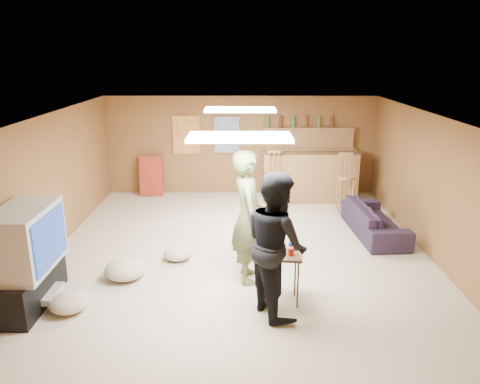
{
  "coord_description": "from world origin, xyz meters",
  "views": [
    {
      "loc": [
        0.01,
        -6.85,
        3.11
      ],
      "look_at": [
        0.0,
        0.2,
        1.0
      ],
      "focal_mm": 35.0,
      "sensor_mm": 36.0,
      "label": 1
    }
  ],
  "objects_px": {
    "tv_body": "(25,239)",
    "person_black": "(276,244)",
    "bar_counter": "(309,176)",
    "person_olive": "(248,217)",
    "tray_table": "(281,278)",
    "sofa": "(375,220)"
  },
  "relations": [
    {
      "from": "tv_body",
      "to": "person_black",
      "type": "distance_m",
      "value": 3.09
    },
    {
      "from": "bar_counter",
      "to": "person_olive",
      "type": "relative_size",
      "value": 1.07
    },
    {
      "from": "tv_body",
      "to": "tray_table",
      "type": "height_order",
      "value": "tv_body"
    },
    {
      "from": "sofa",
      "to": "tray_table",
      "type": "relative_size",
      "value": 2.69
    },
    {
      "from": "person_black",
      "to": "sofa",
      "type": "bearing_deg",
      "value": -59.52
    },
    {
      "from": "person_olive",
      "to": "sofa",
      "type": "distance_m",
      "value": 2.93
    },
    {
      "from": "person_black",
      "to": "tray_table",
      "type": "height_order",
      "value": "person_black"
    },
    {
      "from": "tray_table",
      "to": "person_olive",
      "type": "bearing_deg",
      "value": 123.47
    },
    {
      "from": "person_black",
      "to": "bar_counter",
      "type": "bearing_deg",
      "value": -35.37
    },
    {
      "from": "person_olive",
      "to": "tray_table",
      "type": "xyz_separation_m",
      "value": [
        0.42,
        -0.63,
        -0.6
      ]
    },
    {
      "from": "bar_counter",
      "to": "person_black",
      "type": "xyz_separation_m",
      "value": [
        -1.06,
        -4.59,
        0.35
      ]
    },
    {
      "from": "tray_table",
      "to": "bar_counter",
      "type": "bearing_deg",
      "value": 77.47
    },
    {
      "from": "tv_body",
      "to": "tray_table",
      "type": "distance_m",
      "value": 3.23
    },
    {
      "from": "bar_counter",
      "to": "tray_table",
      "type": "bearing_deg",
      "value": -102.53
    },
    {
      "from": "tv_body",
      "to": "bar_counter",
      "type": "bearing_deg",
      "value": 47.0
    },
    {
      "from": "bar_counter",
      "to": "tray_table",
      "type": "height_order",
      "value": "bar_counter"
    },
    {
      "from": "tv_body",
      "to": "bar_counter",
      "type": "height_order",
      "value": "tv_body"
    },
    {
      "from": "person_olive",
      "to": "tray_table",
      "type": "height_order",
      "value": "person_olive"
    },
    {
      "from": "tv_body",
      "to": "sofa",
      "type": "bearing_deg",
      "value": 25.75
    },
    {
      "from": "bar_counter",
      "to": "person_olive",
      "type": "bearing_deg",
      "value": -110.41
    },
    {
      "from": "tv_body",
      "to": "person_olive",
      "type": "height_order",
      "value": "person_olive"
    },
    {
      "from": "tv_body",
      "to": "sofa",
      "type": "xyz_separation_m",
      "value": [
        5.03,
        2.43,
        -0.63
      ]
    }
  ]
}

